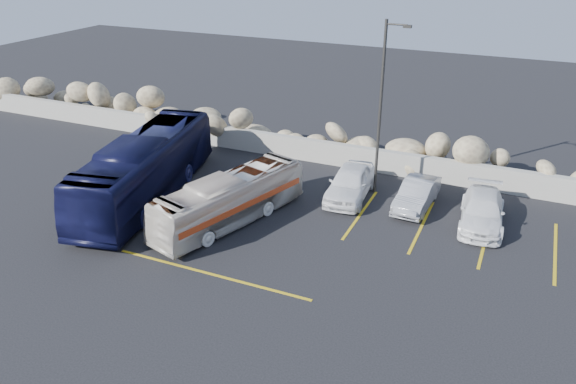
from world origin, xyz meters
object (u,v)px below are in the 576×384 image
at_px(vintage_bus, 230,200).
at_px(car_b, 417,194).
at_px(car_c, 482,211).
at_px(car_a, 350,183).
at_px(tour_coach, 146,168).
at_px(lamppost, 382,105).

height_order(vintage_bus, car_b, vintage_bus).
xyz_separation_m(vintage_bus, car_b, (6.95, 4.68, -0.44)).
bearing_deg(car_c, car_a, 172.41).
bearing_deg(car_b, vintage_bus, -142.56).
bearing_deg(vintage_bus, car_b, 50.94).
relative_size(tour_coach, car_a, 2.46).
bearing_deg(car_a, lamppost, 42.61).
distance_m(tour_coach, car_c, 15.01).
height_order(car_a, car_c, car_a).
distance_m(tour_coach, car_b, 12.40).
bearing_deg(car_a, vintage_bus, -135.43).
distance_m(lamppost, car_a, 3.83).
relative_size(car_a, car_c, 1.00).
distance_m(lamppost, vintage_bus, 7.99).
xyz_separation_m(lamppost, vintage_bus, (-4.85, -5.46, -3.23)).
relative_size(lamppost, car_b, 2.13).
bearing_deg(lamppost, car_a, -133.19).
distance_m(vintage_bus, car_a, 5.91).
distance_m(lamppost, tour_coach, 11.10).
bearing_deg(car_a, car_b, 0.43).
bearing_deg(car_c, tour_coach, -171.13).
height_order(lamppost, car_b, lamppost).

